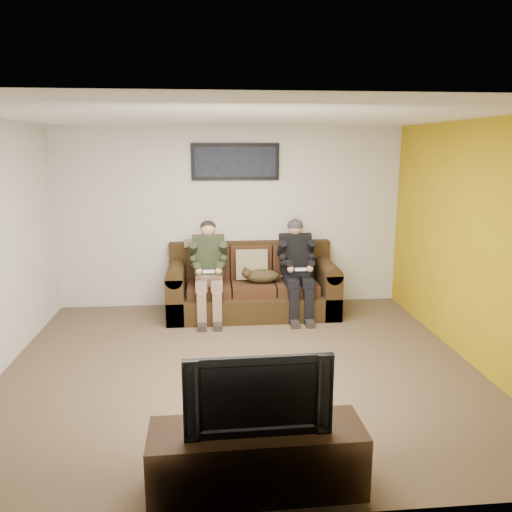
{
  "coord_description": "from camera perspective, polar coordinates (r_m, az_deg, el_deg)",
  "views": [
    {
      "loc": [
        -0.3,
        -4.96,
        2.31
      ],
      "look_at": [
        0.27,
        1.2,
        0.95
      ],
      "focal_mm": 35.0,
      "sensor_mm": 36.0,
      "label": 1
    }
  ],
  "objects": [
    {
      "name": "accent_wall_right",
      "position": [
        5.78,
        23.66,
        1.28
      ],
      "size": [
        0.0,
        4.5,
        4.5
      ],
      "primitive_type": "plane",
      "rotation": [
        1.57,
        0.0,
        -1.57
      ],
      "color": "#B59612",
      "rests_on": "ground"
    },
    {
      "name": "floor",
      "position": [
        5.48,
        -1.7,
        -12.53
      ],
      "size": [
        5.0,
        5.0,
        0.0
      ],
      "primitive_type": "plane",
      "color": "brown",
      "rests_on": "ground"
    },
    {
      "name": "throw_blanket",
      "position": [
        7.22,
        -6.3,
        1.51
      ],
      "size": [
        0.48,
        0.23,
        0.09
      ],
      "primitive_type": "cube",
      "color": "gray",
      "rests_on": "sofa"
    },
    {
      "name": "tv_stand",
      "position": [
        3.67,
        0.11,
        -22.12
      ],
      "size": [
        1.47,
        0.5,
        0.46
      ],
      "primitive_type": "cube",
      "rotation": [
        0.0,
        0.0,
        0.02
      ],
      "color": "#322110",
      "rests_on": "ground"
    },
    {
      "name": "television",
      "position": [
        3.41,
        0.12,
        -15.08
      ],
      "size": [
        0.97,
        0.15,
        0.56
      ],
      "primitive_type": "imported",
      "rotation": [
        0.0,
        0.0,
        0.02
      ],
      "color": "black",
      "rests_on": "tv_stand"
    },
    {
      "name": "sofa",
      "position": [
        7.09,
        -0.47,
        -3.55
      ],
      "size": [
        2.34,
        1.01,
        0.96
      ],
      "color": "#2F200E",
      "rests_on": "ground"
    },
    {
      "name": "ceiling",
      "position": [
        4.98,
        -1.9,
        15.72
      ],
      "size": [
        5.0,
        5.0,
        0.0
      ],
      "primitive_type": "plane",
      "rotation": [
        3.14,
        0.0,
        0.0
      ],
      "color": "silver",
      "rests_on": "ground"
    },
    {
      "name": "person_right",
      "position": [
        6.88,
        4.67,
        -0.71
      ],
      "size": [
        0.51,
        0.86,
        1.33
      ],
      "color": "black",
      "rests_on": "sofa"
    },
    {
      "name": "framed_poster",
      "position": [
        7.19,
        -2.38,
        10.71
      ],
      "size": [
        1.25,
        0.05,
        0.52
      ],
      "color": "black",
      "rests_on": "wall_back"
    },
    {
      "name": "person_left",
      "position": [
        6.78,
        -5.43,
        -0.95
      ],
      "size": [
        0.51,
        0.87,
        1.32
      ],
      "color": "#876A54",
      "rests_on": "sofa"
    },
    {
      "name": "throw_pillow",
      "position": [
        7.06,
        -0.51,
        -0.96
      ],
      "size": [
        0.45,
        0.21,
        0.44
      ],
      "primitive_type": "cube",
      "rotation": [
        -0.21,
        0.0,
        0.0
      ],
      "color": "#847656",
      "rests_on": "sofa"
    },
    {
      "name": "wall_front",
      "position": [
        2.91,
        0.98,
        -7.94
      ],
      "size": [
        5.0,
        0.0,
        5.0
      ],
      "primitive_type": "plane",
      "rotation": [
        -1.57,
        0.0,
        0.0
      ],
      "color": "beige",
      "rests_on": "ground"
    },
    {
      "name": "cat",
      "position": [
        6.88,
        0.58,
        -2.26
      ],
      "size": [
        0.66,
        0.26,
        0.24
      ],
      "color": "#46391B",
      "rests_on": "sofa"
    },
    {
      "name": "wall_right",
      "position": [
        5.79,
        23.75,
        1.28
      ],
      "size": [
        0.0,
        4.5,
        4.5
      ],
      "primitive_type": "plane",
      "rotation": [
        1.57,
        0.0,
        -1.57
      ],
      "color": "beige",
      "rests_on": "ground"
    },
    {
      "name": "wall_back",
      "position": [
        7.29,
        -2.89,
        4.42
      ],
      "size": [
        5.0,
        0.0,
        5.0
      ],
      "primitive_type": "plane",
      "rotation": [
        1.57,
        0.0,
        0.0
      ],
      "color": "beige",
      "rests_on": "ground"
    }
  ]
}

